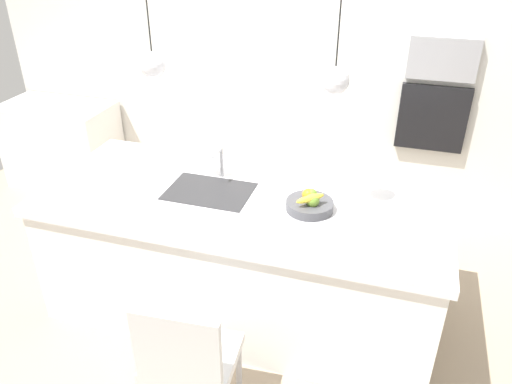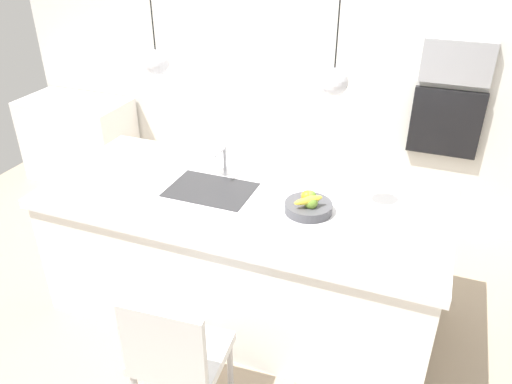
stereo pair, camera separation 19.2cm
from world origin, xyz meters
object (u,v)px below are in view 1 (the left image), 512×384
object	(u,v)px
fruit_bowl	(310,203)
oven	(432,118)
chair_near	(188,358)
microwave	(443,59)

from	to	relation	value
fruit_bowl	oven	xyz separation A→B (m)	(0.71, 1.61, 0.05)
chair_near	microwave	bearing A→B (deg)	66.42
fruit_bowl	microwave	bearing A→B (deg)	66.21
microwave	chair_near	distance (m)	3.00
microwave	chair_near	xyz separation A→B (m)	(-1.13, -2.59, -1.01)
fruit_bowl	microwave	xyz separation A→B (m)	(0.71, 1.61, 0.55)
fruit_bowl	oven	distance (m)	1.76
oven	fruit_bowl	bearing A→B (deg)	-113.79
fruit_bowl	chair_near	world-z (taller)	fruit_bowl
microwave	oven	distance (m)	0.50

